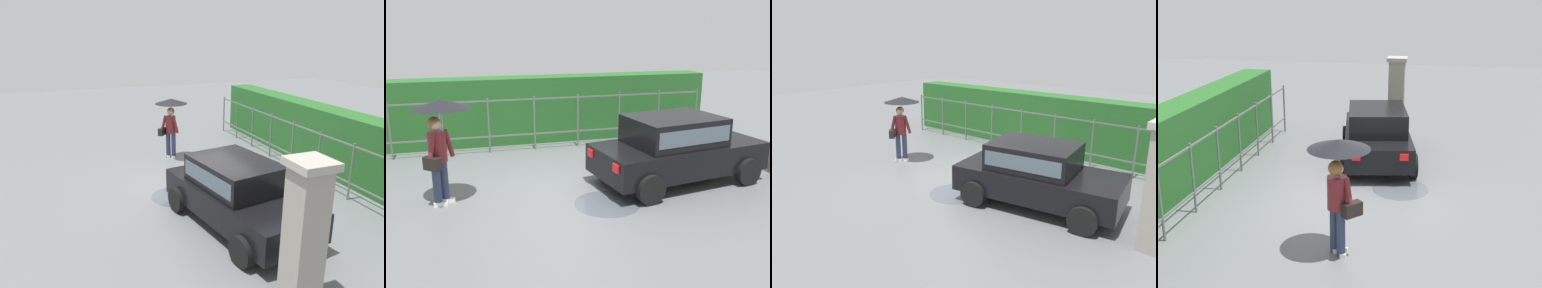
% 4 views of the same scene
% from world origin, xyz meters
% --- Properties ---
extents(ground_plane, '(40.00, 40.00, 0.00)m').
position_xyz_m(ground_plane, '(0.00, 0.00, 0.00)').
color(ground_plane, slate).
extents(car, '(3.93, 2.35, 1.48)m').
position_xyz_m(car, '(2.46, -0.14, 0.80)').
color(car, black).
rests_on(car, ground).
extents(pedestrian, '(1.07, 1.07, 2.05)m').
position_xyz_m(pedestrian, '(-2.41, -0.10, 1.53)').
color(pedestrian, '#2D3856').
rests_on(pedestrian, ground).
extents(gate_pillar, '(0.60, 0.60, 2.42)m').
position_xyz_m(gate_pillar, '(5.12, -0.42, 1.24)').
color(gate_pillar, gray).
rests_on(gate_pillar, ground).
extents(fence_section, '(9.91, 0.05, 1.50)m').
position_xyz_m(fence_section, '(-0.11, 3.12, 0.83)').
color(fence_section, '#59605B').
rests_on(fence_section, ground).
extents(hedge_row, '(10.86, 0.90, 1.90)m').
position_xyz_m(hedge_row, '(-0.11, 4.14, 0.95)').
color(hedge_row, '#235B23').
rests_on(hedge_row, ground).
extents(puddle_near, '(1.29, 1.29, 0.00)m').
position_xyz_m(puddle_near, '(0.63, -0.93, 0.00)').
color(puddle_near, '#4C545B').
rests_on(puddle_near, ground).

